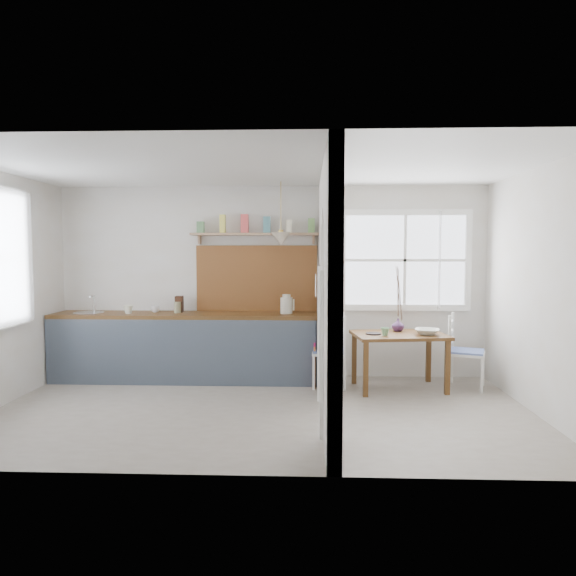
{
  "coord_description": "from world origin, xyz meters",
  "views": [
    {
      "loc": [
        0.49,
        -5.4,
        1.71
      ],
      "look_at": [
        0.27,
        0.48,
        1.3
      ],
      "focal_mm": 32.0,
      "sensor_mm": 36.0,
      "label": 1
    }
  ],
  "objects_px": {
    "chair_right": "(467,351)",
    "kettle": "(286,304)",
    "chair_left": "(329,350)",
    "dining_table": "(399,361)",
    "vase": "(398,325)"
  },
  "relations": [
    {
      "from": "chair_right",
      "to": "kettle",
      "type": "height_order",
      "value": "kettle"
    },
    {
      "from": "chair_left",
      "to": "kettle",
      "type": "xyz_separation_m",
      "value": [
        -0.55,
        0.26,
        0.56
      ]
    },
    {
      "from": "dining_table",
      "to": "chair_left",
      "type": "distance_m",
      "value": 0.88
    },
    {
      "from": "dining_table",
      "to": "chair_right",
      "type": "xyz_separation_m",
      "value": [
        0.86,
        0.09,
        0.12
      ]
    },
    {
      "from": "vase",
      "to": "chair_left",
      "type": "bearing_deg",
      "value": -173.38
    },
    {
      "from": "dining_table",
      "to": "kettle",
      "type": "bearing_deg",
      "value": 158.67
    },
    {
      "from": "vase",
      "to": "chair_right",
      "type": "bearing_deg",
      "value": -7.06
    },
    {
      "from": "dining_table",
      "to": "vase",
      "type": "bearing_deg",
      "value": 77.9
    },
    {
      "from": "kettle",
      "to": "vase",
      "type": "bearing_deg",
      "value": -8.54
    },
    {
      "from": "kettle",
      "to": "vase",
      "type": "distance_m",
      "value": 1.47
    },
    {
      "from": "chair_left",
      "to": "vase",
      "type": "relative_size",
      "value": 5.67
    },
    {
      "from": "dining_table",
      "to": "chair_left",
      "type": "xyz_separation_m",
      "value": [
        -0.87,
        0.09,
        0.12
      ]
    },
    {
      "from": "dining_table",
      "to": "kettle",
      "type": "relative_size",
      "value": 4.39
    },
    {
      "from": "chair_right",
      "to": "kettle",
      "type": "relative_size",
      "value": 3.65
    },
    {
      "from": "dining_table",
      "to": "kettle",
      "type": "height_order",
      "value": "kettle"
    }
  ]
}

